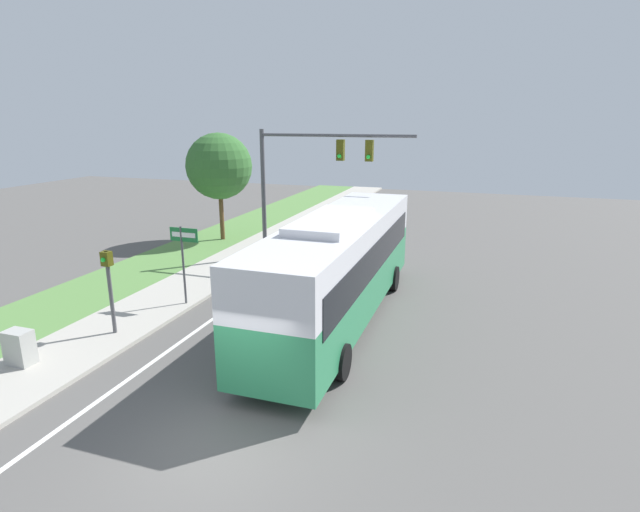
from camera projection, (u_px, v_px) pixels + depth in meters
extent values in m
plane|color=#565451|center=(215.00, 449.00, 10.27)|extent=(80.00, 80.00, 0.00)
cube|color=silver|center=(76.00, 417.00, 11.37)|extent=(0.14, 30.00, 0.01)
cube|color=#2D8956|center=(340.00, 285.00, 16.44)|extent=(2.42, 11.90, 1.67)
cube|color=silver|center=(340.00, 240.00, 16.03)|extent=(2.42, 11.90, 1.36)
cube|color=black|center=(340.00, 254.00, 16.16)|extent=(2.46, 10.95, 1.03)
cube|color=silver|center=(332.00, 221.00, 15.01)|extent=(1.69, 4.17, 0.24)
cylinder|color=black|center=(338.00, 273.00, 20.38)|extent=(0.28, 0.97, 0.97)
cylinder|color=black|center=(394.00, 278.00, 19.67)|extent=(0.28, 0.97, 0.97)
cylinder|color=black|center=(261.00, 349.00, 13.63)|extent=(0.28, 0.97, 0.97)
cylinder|color=black|center=(342.00, 362.00, 12.92)|extent=(0.28, 0.97, 0.97)
cylinder|color=#4C4C51|center=(264.00, 196.00, 23.38)|extent=(0.20, 0.20, 6.12)
cylinder|color=#4C4C51|center=(335.00, 135.00, 21.56)|extent=(7.00, 0.14, 0.14)
cube|color=#47470F|center=(340.00, 150.00, 21.65)|extent=(0.32, 0.28, 0.90)
sphere|color=#1ED838|center=(339.00, 156.00, 21.55)|extent=(0.18, 0.18, 0.18)
cube|color=#47470F|center=(369.00, 151.00, 21.26)|extent=(0.32, 0.28, 0.90)
sphere|color=#1ED838|center=(368.00, 157.00, 21.16)|extent=(0.18, 0.18, 0.18)
cylinder|color=#4C4C51|center=(111.00, 295.00, 15.26)|extent=(0.12, 0.12, 2.74)
cube|color=#47470F|center=(107.00, 259.00, 14.95)|extent=(0.28, 0.24, 0.44)
sphere|color=#1ED838|center=(103.00, 260.00, 14.82)|extent=(0.14, 0.14, 0.14)
cylinder|color=#4C4C51|center=(184.00, 267.00, 17.71)|extent=(0.08, 0.08, 2.96)
cube|color=#196B33|center=(184.00, 235.00, 17.36)|extent=(1.10, 0.03, 0.49)
cube|color=white|center=(183.00, 235.00, 17.34)|extent=(0.94, 0.01, 0.17)
cube|color=#A8A8A3|center=(19.00, 347.00, 13.47)|extent=(0.71, 0.49, 0.97)
cylinder|color=brown|center=(222.00, 213.00, 27.36)|extent=(0.24, 0.24, 2.95)
sphere|color=#33662D|center=(219.00, 166.00, 26.69)|extent=(3.53, 3.53, 3.53)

